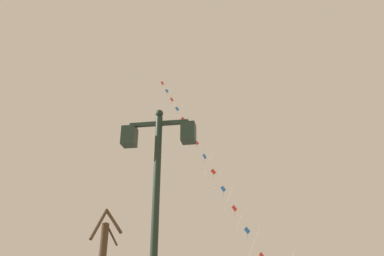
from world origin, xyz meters
TOP-DOWN VIEW (x-y plane):
  - twin_lantern_lamp_post at (-2.08, 6.45)m, footprint 1.51×0.28m
  - kite_train at (-3.40, 23.25)m, footprint 9.31×11.37m

SIDE VIEW (x-z plane):
  - twin_lantern_lamp_post at x=-2.08m, z-range 0.95..5.85m
  - kite_train at x=-3.40m, z-range 0.49..19.87m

